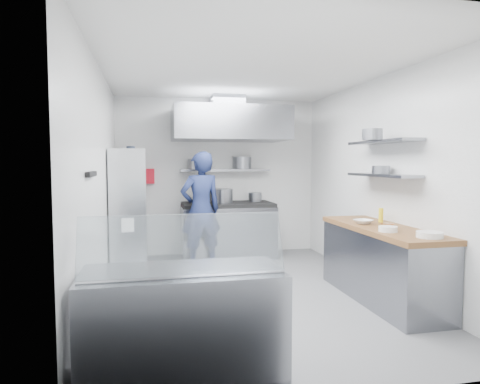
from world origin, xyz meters
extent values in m
plane|color=#5F5F61|center=(0.00, 0.00, 0.00)|extent=(5.00, 5.00, 0.00)
plane|color=silver|center=(0.00, 0.00, 2.80)|extent=(5.00, 5.00, 0.00)
cube|color=white|center=(0.00, 2.50, 1.40)|extent=(3.60, 2.80, 0.02)
cube|color=white|center=(0.00, -2.50, 1.40)|extent=(3.60, 2.80, 0.02)
cube|color=white|center=(-1.80, 0.00, 1.40)|extent=(2.80, 5.00, 0.02)
cube|color=white|center=(1.80, 0.00, 1.40)|extent=(2.80, 5.00, 0.02)
cube|color=gray|center=(0.10, 2.10, 0.45)|extent=(1.60, 0.80, 0.90)
cube|color=black|center=(0.10, 2.10, 0.93)|extent=(1.57, 0.78, 0.06)
cylinder|color=slate|center=(-0.28, 2.29, 1.06)|extent=(0.25, 0.25, 0.20)
cylinder|color=slate|center=(0.02, 2.14, 1.08)|extent=(0.36, 0.36, 0.24)
cylinder|color=slate|center=(0.63, 2.24, 1.04)|extent=(0.24, 0.24, 0.16)
cube|color=gray|center=(0.10, 2.34, 1.52)|extent=(1.60, 0.30, 0.04)
cylinder|color=slate|center=(-0.45, 2.29, 1.63)|extent=(0.23, 0.23, 0.18)
cylinder|color=slate|center=(0.43, 2.43, 1.65)|extent=(0.34, 0.34, 0.22)
cube|color=gray|center=(0.10, 1.93, 2.30)|extent=(1.90, 1.15, 0.55)
cube|color=slate|center=(0.10, 2.15, 2.68)|extent=(0.55, 0.55, 0.24)
cube|color=red|center=(-1.25, 2.44, 1.42)|extent=(0.22, 0.10, 0.26)
imported|color=#171F45|center=(-0.44, 1.49, 0.92)|extent=(0.76, 0.59, 1.83)
cube|color=silver|center=(-1.53, 1.26, 0.93)|extent=(0.50, 0.90, 1.85)
cube|color=white|center=(-1.53, 0.90, 0.80)|extent=(0.17, 0.21, 0.19)
cube|color=yellow|center=(-1.53, 1.27, 1.30)|extent=(0.13, 0.17, 0.15)
cylinder|color=black|center=(-1.48, 1.04, 1.80)|extent=(0.12, 0.12, 0.18)
cube|color=black|center=(-1.78, -0.90, 1.55)|extent=(0.04, 0.55, 0.05)
cube|color=gray|center=(1.48, -0.60, 0.42)|extent=(0.62, 2.00, 0.84)
cube|color=brown|center=(1.48, -0.60, 0.87)|extent=(0.65, 2.04, 0.06)
cylinder|color=white|center=(1.54, -1.40, 0.93)|extent=(0.26, 0.26, 0.06)
cylinder|color=white|center=(1.33, -0.97, 0.93)|extent=(0.20, 0.20, 0.06)
cylinder|color=#D47E3B|center=(1.46, -0.75, 0.93)|extent=(0.15, 0.15, 0.06)
cylinder|color=yellow|center=(1.65, -0.28, 0.99)|extent=(0.06, 0.06, 0.18)
imported|color=white|center=(1.36, -0.37, 0.93)|extent=(0.27, 0.27, 0.05)
cube|color=gray|center=(1.64, -0.30, 1.50)|extent=(0.30, 1.30, 0.04)
cube|color=gray|center=(1.64, -0.30, 1.92)|extent=(0.30, 1.30, 0.04)
cylinder|color=slate|center=(1.64, -0.27, 1.57)|extent=(0.23, 0.23, 0.10)
cylinder|color=slate|center=(1.50, -0.29, 2.01)|extent=(0.25, 0.25, 0.14)
cube|color=gray|center=(-1.00, -2.00, 0.42)|extent=(1.50, 0.70, 0.85)
cube|color=silver|center=(-1.00, -2.12, 1.07)|extent=(1.47, 0.19, 0.42)
camera|label=1|loc=(-1.24, -5.19, 1.66)|focal=32.00mm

